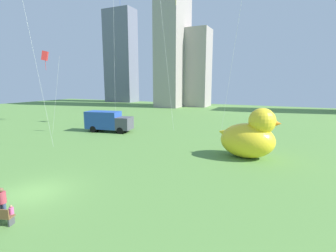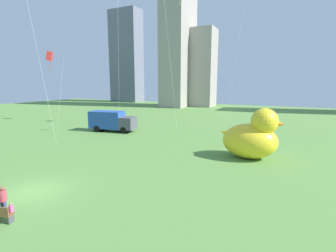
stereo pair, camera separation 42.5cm
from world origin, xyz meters
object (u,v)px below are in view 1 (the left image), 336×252
(person_adult, at_px, (2,201))
(kite_red, at_px, (45,56))
(person_child, at_px, (12,213))
(box_truck, at_px, (108,121))
(giant_inflatable_duck, at_px, (250,137))

(person_adult, height_order, kite_red, kite_red)
(person_adult, xyz_separation_m, person_child, (0.85, -0.12, -0.38))
(box_truck, bearing_deg, person_child, -63.10)
(person_child, relative_size, box_truck, 0.13)
(person_adult, distance_m, kite_red, 22.52)
(box_truck, distance_m, kite_red, 11.23)
(person_adult, distance_m, box_truck, 22.82)
(person_adult, bearing_deg, box_truck, 115.13)
(person_child, distance_m, box_truck, 23.31)
(person_child, bearing_deg, kite_red, 135.07)
(giant_inflatable_duck, distance_m, kite_red, 25.49)
(person_adult, xyz_separation_m, giant_inflatable_duck, (9.95, 16.20, 1.09))
(person_adult, relative_size, box_truck, 0.24)
(giant_inflatable_duck, relative_size, box_truck, 0.82)
(kite_red, bearing_deg, person_adult, -46.37)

